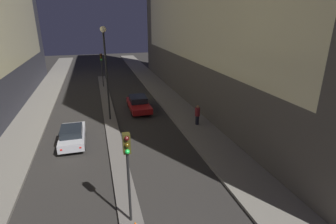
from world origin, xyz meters
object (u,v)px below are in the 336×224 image
object	(u,v)px
traffic_light_mid	(102,63)
pedestrian_on_right_sidewalk	(197,114)
street_lamp	(105,59)
traffic_light_near	(127,159)
car_right_lane	(139,104)
car_left_lane	(72,135)

from	to	relation	value
traffic_light_mid	pedestrian_on_right_sidewalk	size ratio (longest dim) A/B	2.51
traffic_light_mid	street_lamp	size ratio (longest dim) A/B	0.54
traffic_light_near	car_right_lane	bearing A→B (deg)	78.89
traffic_light_near	car_left_lane	bearing A→B (deg)	108.15
traffic_light_mid	street_lamp	xyz separation A→B (m)	(0.00, -12.67, 2.29)
car_right_lane	pedestrian_on_right_sidewalk	bearing A→B (deg)	-52.35
car_right_lane	pedestrian_on_right_sidewalk	size ratio (longest dim) A/B	2.65
traffic_light_mid	street_lamp	world-z (taller)	street_lamp
street_lamp	car_right_lane	xyz separation A→B (m)	(3.04, 2.02, -4.95)
street_lamp	car_left_lane	xyz separation A→B (m)	(-3.04, -4.19, -4.95)
traffic_light_mid	street_lamp	bearing A→B (deg)	-90.00
traffic_light_mid	car_left_lane	world-z (taller)	traffic_light_mid
traffic_light_mid	pedestrian_on_right_sidewalk	distance (m)	17.86
traffic_light_near	street_lamp	bearing A→B (deg)	90.00
traffic_light_near	pedestrian_on_right_sidewalk	distance (m)	12.56
car_left_lane	car_right_lane	bearing A→B (deg)	45.59
traffic_light_mid	pedestrian_on_right_sidewalk	world-z (taller)	traffic_light_mid
street_lamp	car_right_lane	distance (m)	6.14
traffic_light_near	car_left_lane	world-z (taller)	traffic_light_near
car_left_lane	street_lamp	bearing A→B (deg)	54.04
traffic_light_near	traffic_light_mid	size ratio (longest dim) A/B	1.00
street_lamp	car_left_lane	size ratio (longest dim) A/B	1.92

